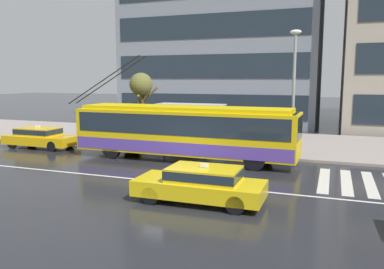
% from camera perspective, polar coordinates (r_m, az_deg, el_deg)
% --- Properties ---
extents(ground_plane, '(160.00, 160.00, 0.00)m').
position_cam_1_polar(ground_plane, '(17.71, -2.94, -5.95)').
color(ground_plane, '#232428').
extents(sidewalk_slab, '(80.00, 10.00, 0.14)m').
position_cam_1_polar(sidewalk_slab, '(26.93, 5.34, -0.91)').
color(sidewalk_slab, gray).
rests_on(sidewalk_slab, ground_plane).
extents(crosswalk_stripe_edge_near, '(0.44, 4.40, 0.01)m').
position_cam_1_polar(crosswalk_stripe_edge_near, '(17.80, 18.78, -6.30)').
color(crosswalk_stripe_edge_near, beige).
rests_on(crosswalk_stripe_edge_near, ground_plane).
extents(crosswalk_stripe_inner_a, '(0.44, 4.40, 0.01)m').
position_cam_1_polar(crosswalk_stripe_inner_a, '(17.81, 21.69, -6.44)').
color(crosswalk_stripe_inner_a, beige).
rests_on(crosswalk_stripe_inner_a, ground_plane).
extents(crosswalk_stripe_center, '(0.44, 4.40, 0.01)m').
position_cam_1_polar(crosswalk_stripe_center, '(17.86, 24.59, -6.56)').
color(crosswalk_stripe_center, beige).
rests_on(crosswalk_stripe_center, ground_plane).
extents(lane_centre_line, '(72.00, 0.14, 0.01)m').
position_cam_1_polar(lane_centre_line, '(16.64, -4.56, -6.88)').
color(lane_centre_line, silver).
rests_on(lane_centre_line, ground_plane).
extents(trolleybus, '(13.18, 2.75, 5.57)m').
position_cam_1_polar(trolleybus, '(20.70, -1.14, 0.59)').
color(trolleybus, yellow).
rests_on(trolleybus, ground_plane).
extents(taxi_queued_behind_bus, '(4.63, 1.84, 1.39)m').
position_cam_1_polar(taxi_queued_behind_bus, '(26.27, -21.39, -0.28)').
color(taxi_queued_behind_bus, '#E7AF0F').
rests_on(taxi_queued_behind_bus, ground_plane).
extents(taxi_oncoming_near, '(4.57, 1.86, 1.39)m').
position_cam_1_polar(taxi_oncoming_near, '(13.76, 1.35, -7.07)').
color(taxi_oncoming_near, yellow).
rests_on(taxi_oncoming_near, ground_plane).
extents(bus_shelter, '(4.27, 1.53, 2.62)m').
position_cam_1_polar(bus_shelter, '(24.51, -0.05, 2.91)').
color(bus_shelter, gray).
rests_on(bus_shelter, sidewalk_slab).
extents(pedestrian_at_shelter, '(1.20, 1.20, 1.95)m').
position_cam_1_polar(pedestrian_at_shelter, '(23.42, 1.12, 1.68)').
color(pedestrian_at_shelter, '#1A3746').
rests_on(pedestrian_at_shelter, sidewalk_slab).
extents(pedestrian_approaching_curb, '(1.39, 1.39, 1.97)m').
position_cam_1_polar(pedestrian_approaching_curb, '(24.14, -3.98, 1.98)').
color(pedestrian_approaching_curb, '#222645').
rests_on(pedestrian_approaching_curb, sidewalk_slab).
extents(pedestrian_walking_past, '(1.38, 1.38, 2.00)m').
position_cam_1_polar(pedestrian_walking_past, '(24.80, -8.79, 2.14)').
color(pedestrian_walking_past, '#4D454C').
rests_on(pedestrian_walking_past, sidewalk_slab).
extents(street_lamp, '(0.60, 0.32, 6.71)m').
position_cam_1_polar(street_lamp, '(21.48, 14.70, 7.35)').
color(street_lamp, gray).
rests_on(street_lamp, sidewalk_slab).
extents(street_tree_bare, '(1.72, 1.67, 4.55)m').
position_cam_1_polar(street_tree_bare, '(25.21, -7.46, 6.74)').
color(street_tree_bare, brown).
rests_on(street_tree_bare, sidewalk_slab).
extents(office_tower_corner_left, '(18.72, 11.02, 17.83)m').
position_cam_1_polar(office_tower_corner_left, '(40.12, 4.77, 14.78)').
color(office_tower_corner_left, gray).
rests_on(office_tower_corner_left, ground_plane).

